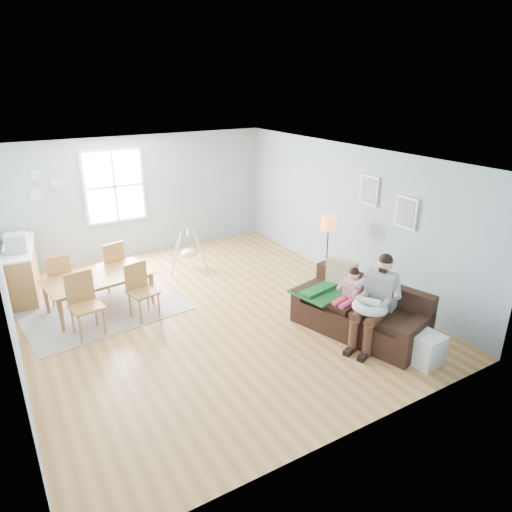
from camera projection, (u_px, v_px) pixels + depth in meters
room at (205, 175)px, 7.15m from camera, size 8.40×9.40×3.90m
window at (114, 186)px, 9.92m from camera, size 1.32×0.08×1.62m
pictures at (387, 201)px, 7.92m from camera, size 0.05×1.34×0.74m
wall_plates at (43, 185)px, 9.20m from camera, size 0.67×0.02×0.66m
sofa at (361, 315)px, 7.32m from camera, size 1.43×2.25×0.84m
green_throw at (323, 290)px, 7.62m from camera, size 1.09×0.94×0.04m
beige_pillow at (342, 274)px, 7.64m from camera, size 0.34×0.53×0.52m
father at (376, 299)px, 6.88m from camera, size 1.06×0.72×1.40m
nursing_pillow at (370, 307)px, 6.80m from camera, size 0.69×0.68×0.22m
infant at (368, 301)px, 6.79m from camera, size 0.27×0.37×0.14m
toddler at (350, 289)px, 7.24m from camera, size 0.57×0.36×0.84m
floor_lamp at (328, 229)px, 8.61m from camera, size 0.29×0.29×1.43m
storage_cube at (427, 350)px, 6.48m from camera, size 0.44×0.40×0.46m
rug at (103, 308)px, 8.14m from camera, size 2.87×2.32×0.01m
dining_table at (101, 293)px, 8.03m from camera, size 1.90×1.24×0.62m
chair_sw at (83, 299)px, 7.18m from camera, size 0.52×0.52×1.03m
chair_se at (140, 287)px, 7.73m from camera, size 0.52×0.52×0.96m
chair_nw at (59, 276)px, 8.15m from camera, size 0.44×0.44×0.96m
chair_ne at (112, 262)px, 8.70m from camera, size 0.54×0.54×0.98m
counter at (22, 270)px, 8.58m from camera, size 0.71×1.76×0.96m
monitor at (16, 243)px, 8.07m from camera, size 0.39×0.37×0.33m
baby_swing at (189, 252)px, 9.73m from camera, size 1.05×1.06×0.83m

